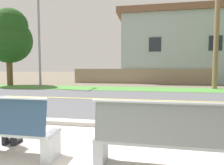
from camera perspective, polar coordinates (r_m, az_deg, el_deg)
name	(u,v)px	position (r m, az deg, el deg)	size (l,w,h in m)	color
ground_plane	(126,95)	(10.31, 4.29, -3.76)	(140.00, 140.00, 0.00)	#665B4C
sidewalk_pavement	(73,165)	(3.10, -11.57, -23.01)	(44.00, 3.60, 0.01)	#B7B2A8
curb_edge	(103,124)	(4.82, -2.78, -12.27)	(44.00, 0.30, 0.11)	#ADA89E
street_asphalt	(123,99)	(8.84, 3.29, -5.06)	(52.00, 8.00, 0.01)	#515156
road_centre_line	(123,99)	(8.83, 3.29, -5.03)	(48.00, 0.14, 0.01)	#E0CC4C
far_verge_grass	(131,89)	(13.47, 5.69, -1.88)	(48.00, 2.80, 0.02)	#478438
bench_right	(170,140)	(2.79, 16.92, -15.99)	(2.08, 0.48, 1.01)	#9EA0A8
streetlamp	(40,31)	(15.49, -20.52, 14.04)	(0.24, 2.10, 7.28)	gray
shade_tree_far_left	(9,37)	(18.18, -28.31, 11.96)	(3.77, 3.77, 6.22)	brown
garden_wall	(140,76)	(18.38, 8.43, 1.87)	(13.00, 0.36, 1.40)	gray
house_across_street	(179,48)	(21.93, 19.20, 9.81)	(12.46, 6.91, 7.24)	#A3ADB2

